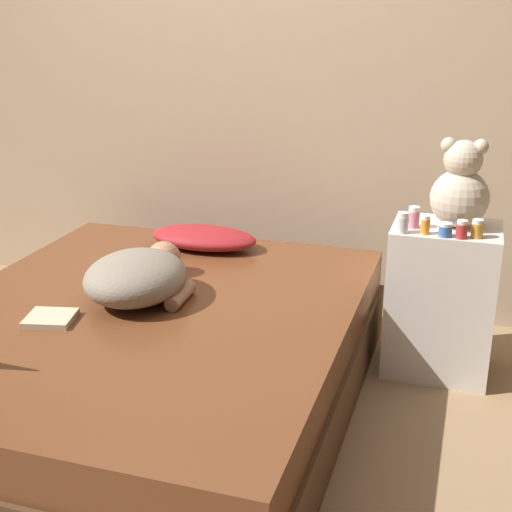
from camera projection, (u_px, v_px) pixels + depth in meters
The scene contains 14 objects.
ground_plane at pixel (150, 404), 3.01m from camera, with size 12.00×12.00×0.00m, color #937551.
wall_back at pixel (244, 63), 3.72m from camera, with size 8.00×0.06×2.60m.
bed at pixel (147, 358), 2.94m from camera, with size 1.67×2.01×0.44m.
nightstand at pixel (440, 300), 3.19m from camera, with size 0.46×0.37×0.69m.
pillow at pixel (204, 238), 3.55m from camera, with size 0.54×0.29×0.10m.
person_lying at pixel (139, 276), 2.93m from camera, with size 0.43×0.63×0.20m.
teddy_bear at pixel (460, 189), 3.03m from camera, with size 0.25×0.25×0.38m.
bottle_orange at pixel (426, 225), 2.97m from camera, with size 0.04×0.04×0.08m.
bottle_amber at pixel (477, 229), 2.92m from camera, with size 0.05×0.05×0.08m.
bottle_blue at pixel (445, 230), 2.94m from camera, with size 0.05×0.05×0.06m.
bottle_pink at pixel (414, 217), 3.05m from camera, with size 0.05×0.05×0.09m.
bottle_clear at pixel (403, 223), 2.98m from camera, with size 0.05×0.05×0.09m.
bottle_red at pixel (462, 230), 2.91m from camera, with size 0.05×0.05×0.08m.
book at pixel (50, 318), 2.74m from camera, with size 0.21×0.20×0.02m.
Camera 1 is at (1.22, -2.37, 1.60)m, focal length 50.00 mm.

